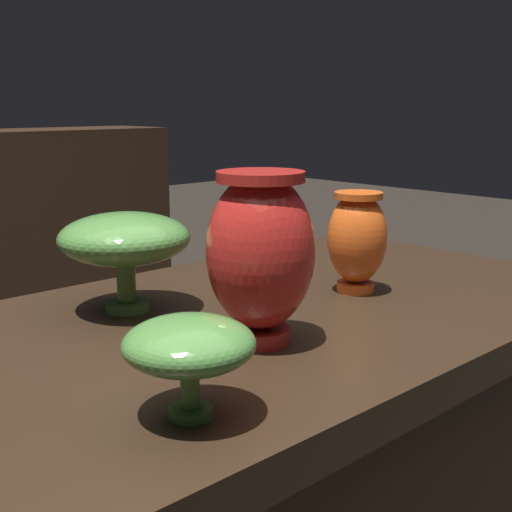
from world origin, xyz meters
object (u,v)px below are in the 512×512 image
vase_tall_behind (189,346)px  vase_left_accent (125,240)px  vase_centerpiece (260,251)px  vase_right_accent (357,238)px

vase_tall_behind → vase_left_accent: bearing=66.7°
vase_centerpiece → vase_tall_behind: size_ratio=1.69×
vase_centerpiece → vase_right_accent: 0.29m
vase_centerpiece → vase_tall_behind: 0.23m
vase_tall_behind → vase_right_accent: 0.51m
vase_centerpiece → vase_right_accent: bearing=14.3°
vase_centerpiece → vase_left_accent: bearing=101.7°
vase_centerpiece → vase_right_accent: vase_centerpiece is taller
vase_centerpiece → vase_left_accent: (-0.05, 0.24, -0.01)m
vase_tall_behind → vase_left_accent: (0.15, 0.35, 0.03)m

